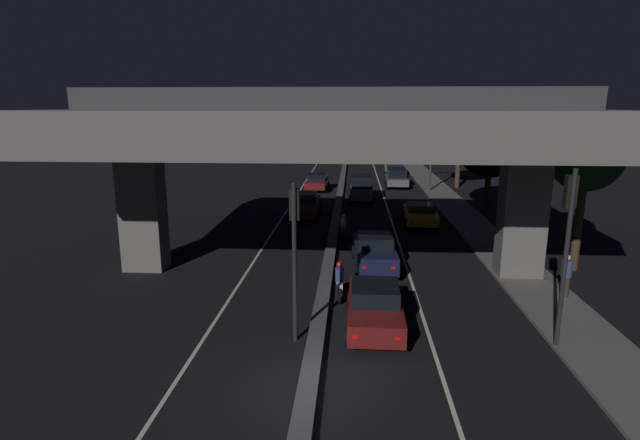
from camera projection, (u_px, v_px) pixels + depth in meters
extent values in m
plane|color=black|center=(309.00, 390.00, 12.96)|extent=(200.00, 200.00, 0.00)
cube|color=beige|center=(304.00, 184.00, 47.24)|extent=(0.12, 126.00, 0.00)
cube|color=beige|center=(380.00, 185.00, 46.77)|extent=(0.12, 126.00, 0.00)
cube|color=#4C4C51|center=(342.00, 183.00, 46.97)|extent=(0.52, 126.00, 0.25)
cube|color=#5B5956|center=(446.00, 198.00, 39.63)|extent=(2.50, 126.00, 0.12)
cube|color=#5B5956|center=(143.00, 209.00, 22.02)|extent=(1.80, 1.21, 5.51)
cube|color=#5B5956|center=(522.00, 214.00, 20.95)|extent=(1.80, 1.21, 5.51)
cube|color=#5B5956|center=(328.00, 129.00, 20.70)|extent=(21.91, 12.22, 1.55)
cube|color=#333335|center=(328.00, 98.00, 20.43)|extent=(21.91, 0.40, 0.90)
cylinder|color=black|center=(295.00, 264.00, 15.13)|extent=(0.14, 0.14, 5.01)
cube|color=black|center=(295.00, 204.00, 14.90)|extent=(0.30, 0.28, 0.95)
sphere|color=red|center=(295.00, 194.00, 14.98)|extent=(0.18, 0.18, 0.18)
sphere|color=black|center=(295.00, 203.00, 15.05)|extent=(0.18, 0.18, 0.18)
sphere|color=black|center=(295.00, 213.00, 15.11)|extent=(0.18, 0.18, 0.18)
cylinder|color=black|center=(565.00, 262.00, 14.56)|extent=(0.14, 0.14, 5.48)
cube|color=black|center=(571.00, 191.00, 14.27)|extent=(0.30, 0.28, 0.95)
sphere|color=red|center=(569.00, 180.00, 14.35)|extent=(0.18, 0.18, 0.18)
sphere|color=black|center=(568.00, 191.00, 14.42)|extent=(0.18, 0.18, 0.18)
sphere|color=black|center=(567.00, 201.00, 14.49)|extent=(0.18, 0.18, 0.18)
cylinder|color=#2D2D30|center=(432.00, 147.00, 42.22)|extent=(0.18, 0.18, 7.64)
cylinder|color=#2D2D30|center=(422.00, 103.00, 41.47)|extent=(1.86, 0.10, 0.10)
ellipsoid|color=#F2B759|center=(411.00, 104.00, 41.55)|extent=(0.56, 0.32, 0.24)
cube|color=#591414|center=(375.00, 308.00, 16.58)|extent=(1.78, 4.50, 0.68)
cube|color=black|center=(375.00, 292.00, 16.33)|extent=(1.54, 1.81, 0.53)
cylinder|color=black|center=(350.00, 300.00, 18.15)|extent=(0.21, 0.59, 0.59)
cylinder|color=black|center=(397.00, 302.00, 18.03)|extent=(0.21, 0.59, 0.59)
cylinder|color=black|center=(348.00, 337.00, 15.28)|extent=(0.21, 0.59, 0.59)
cylinder|color=black|center=(404.00, 339.00, 15.15)|extent=(0.21, 0.59, 0.59)
cube|color=red|center=(356.00, 337.00, 14.43)|extent=(0.18, 0.03, 0.11)
cube|color=red|center=(398.00, 339.00, 14.33)|extent=(0.18, 0.03, 0.11)
cube|color=#141938|center=(374.00, 253.00, 22.57)|extent=(1.91, 4.51, 0.77)
cube|color=black|center=(375.00, 240.00, 22.32)|extent=(1.59, 1.84, 0.49)
cylinder|color=black|center=(354.00, 252.00, 24.10)|extent=(0.23, 0.65, 0.64)
cylinder|color=black|center=(389.00, 252.00, 24.06)|extent=(0.23, 0.65, 0.64)
cylinder|color=black|center=(357.00, 271.00, 21.24)|extent=(0.23, 0.65, 0.64)
cylinder|color=black|center=(397.00, 272.00, 21.21)|extent=(0.23, 0.65, 0.64)
cube|color=red|center=(364.00, 268.00, 20.40)|extent=(0.18, 0.04, 0.11)
cube|color=red|center=(394.00, 268.00, 20.37)|extent=(0.18, 0.04, 0.11)
cube|color=gold|center=(420.00, 215.00, 30.89)|extent=(2.04, 4.29, 0.58)
cube|color=black|center=(421.00, 207.00, 30.67)|extent=(1.71, 1.75, 0.44)
cylinder|color=black|center=(404.00, 215.00, 32.40)|extent=(0.23, 0.66, 0.66)
cylinder|color=black|center=(432.00, 215.00, 32.21)|extent=(0.23, 0.66, 0.66)
cylinder|color=black|center=(406.00, 224.00, 29.70)|extent=(0.23, 0.66, 0.66)
cylinder|color=black|center=(438.00, 225.00, 29.51)|extent=(0.23, 0.66, 0.66)
cube|color=red|center=(412.00, 222.00, 28.90)|extent=(0.18, 0.04, 0.11)
cube|color=red|center=(435.00, 222.00, 28.76)|extent=(0.18, 0.04, 0.11)
cube|color=#515459|center=(362.00, 192.00, 38.76)|extent=(1.80, 4.07, 0.78)
cube|color=black|center=(362.00, 181.00, 38.67)|extent=(1.57, 2.93, 0.88)
cylinder|color=black|center=(351.00, 194.00, 40.21)|extent=(0.21, 0.66, 0.66)
cylinder|color=black|center=(372.00, 194.00, 40.06)|extent=(0.21, 0.66, 0.66)
cylinder|color=black|center=(350.00, 199.00, 37.62)|extent=(0.21, 0.66, 0.66)
cylinder|color=black|center=(373.00, 200.00, 37.48)|extent=(0.21, 0.66, 0.66)
cube|color=red|center=(353.00, 196.00, 36.83)|extent=(0.18, 0.03, 0.11)
cube|color=red|center=(370.00, 196.00, 36.73)|extent=(0.18, 0.03, 0.11)
cube|color=#515459|center=(396.00, 180.00, 45.51)|extent=(1.93, 4.67, 0.60)
cube|color=black|center=(397.00, 173.00, 45.36)|extent=(1.68, 2.81, 0.74)
cylinder|color=black|center=(385.00, 181.00, 47.14)|extent=(0.21, 0.70, 0.69)
cylinder|color=black|center=(405.00, 181.00, 46.99)|extent=(0.21, 0.70, 0.69)
cylinder|color=black|center=(387.00, 186.00, 44.16)|extent=(0.21, 0.70, 0.69)
cylinder|color=black|center=(408.00, 186.00, 44.02)|extent=(0.21, 0.70, 0.69)
cube|color=red|center=(391.00, 183.00, 43.29)|extent=(0.18, 0.03, 0.11)
cube|color=red|center=(406.00, 183.00, 43.19)|extent=(0.18, 0.03, 0.11)
cube|color=silver|center=(394.00, 170.00, 52.55)|extent=(1.85, 4.52, 0.59)
cube|color=black|center=(394.00, 164.00, 52.40)|extent=(1.62, 2.72, 0.77)
cylinder|color=black|center=(385.00, 171.00, 54.13)|extent=(0.20, 0.66, 0.66)
cylinder|color=black|center=(401.00, 171.00, 54.00)|extent=(0.20, 0.66, 0.66)
cylinder|color=black|center=(387.00, 175.00, 51.23)|extent=(0.20, 0.66, 0.66)
cylinder|color=black|center=(404.00, 175.00, 51.10)|extent=(0.20, 0.66, 0.66)
cube|color=red|center=(390.00, 173.00, 50.39)|extent=(0.18, 0.03, 0.11)
cube|color=red|center=(402.00, 173.00, 50.30)|extent=(0.18, 0.03, 0.11)
cube|color=#591414|center=(305.00, 206.00, 33.20)|extent=(1.76, 4.58, 0.77)
cube|color=black|center=(305.00, 197.00, 33.17)|extent=(1.54, 1.84, 0.51)
cylinder|color=black|center=(316.00, 217.00, 31.76)|extent=(0.20, 0.63, 0.63)
cylinder|color=black|center=(290.00, 217.00, 31.86)|extent=(0.20, 0.63, 0.63)
cylinder|color=black|center=(319.00, 208.00, 34.70)|extent=(0.20, 0.63, 0.63)
cylinder|color=black|center=(295.00, 207.00, 34.80)|extent=(0.20, 0.63, 0.63)
cube|color=white|center=(317.00, 202.00, 35.42)|extent=(0.18, 0.03, 0.11)
cube|color=white|center=(300.00, 201.00, 35.49)|extent=(0.18, 0.03, 0.11)
cube|color=#591414|center=(317.00, 183.00, 43.74)|extent=(1.92, 4.01, 0.58)
cube|color=black|center=(317.00, 177.00, 43.80)|extent=(1.62, 1.95, 0.54)
cylinder|color=black|center=(325.00, 189.00, 42.45)|extent=(0.23, 0.60, 0.60)
cylinder|color=black|center=(305.00, 189.00, 42.63)|extent=(0.23, 0.60, 0.60)
cylinder|color=black|center=(328.00, 185.00, 44.97)|extent=(0.23, 0.60, 0.60)
cylinder|color=black|center=(309.00, 184.00, 45.15)|extent=(0.23, 0.60, 0.60)
cube|color=white|center=(326.00, 181.00, 45.61)|extent=(0.18, 0.04, 0.11)
cube|color=white|center=(313.00, 181.00, 45.74)|extent=(0.18, 0.04, 0.11)
cylinder|color=black|center=(339.00, 284.00, 19.80)|extent=(0.10, 0.58, 0.57)
cylinder|color=black|center=(339.00, 296.00, 18.56)|extent=(0.12, 0.58, 0.57)
cube|color=silver|center=(339.00, 285.00, 19.13)|extent=(0.28, 0.98, 0.32)
cylinder|color=navy|center=(339.00, 274.00, 19.04)|extent=(0.33, 0.33, 0.53)
sphere|color=#B21919|center=(339.00, 265.00, 18.95)|extent=(0.24, 0.24, 0.24)
cube|color=red|center=(339.00, 291.00, 18.46)|extent=(0.08, 0.03, 0.08)
cylinder|color=black|center=(344.00, 231.00, 28.27)|extent=(0.10, 0.61, 0.61)
cylinder|color=black|center=(343.00, 236.00, 27.12)|extent=(0.12, 0.61, 0.61)
cube|color=maroon|center=(343.00, 229.00, 27.65)|extent=(0.27, 0.91, 0.32)
cylinder|color=beige|center=(343.00, 222.00, 27.56)|extent=(0.33, 0.33, 0.48)
sphere|color=silver|center=(343.00, 216.00, 27.48)|extent=(0.24, 0.24, 0.24)
cube|color=red|center=(343.00, 232.00, 27.02)|extent=(0.08, 0.03, 0.08)
cylinder|color=#2D261E|center=(565.00, 286.00, 18.96)|extent=(0.34, 0.34, 0.78)
cylinder|color=navy|center=(567.00, 268.00, 18.81)|extent=(0.40, 0.40, 0.65)
sphere|color=tan|center=(568.00, 258.00, 18.71)|extent=(0.21, 0.21, 0.21)
cylinder|color=#38281C|center=(578.00, 227.00, 22.07)|extent=(0.38, 0.38, 3.97)
sphere|color=black|center=(586.00, 155.00, 21.36)|extent=(3.14, 3.14, 3.14)
cylinder|color=#2D2116|center=(487.00, 192.00, 33.41)|extent=(0.39, 0.39, 3.14)
sphere|color=black|center=(491.00, 143.00, 32.68)|extent=(4.56, 4.56, 4.56)
cylinder|color=#38281C|center=(458.00, 168.00, 44.85)|extent=(0.42, 0.42, 3.62)
sphere|color=black|center=(460.00, 129.00, 44.09)|extent=(4.30, 4.30, 4.30)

